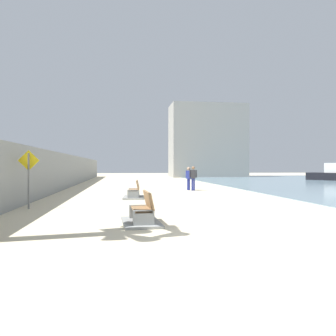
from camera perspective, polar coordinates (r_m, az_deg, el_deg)
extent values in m
plane|color=beige|center=(26.42, -1.52, -3.49)|extent=(120.00, 120.00, 0.00)
cube|color=gray|center=(26.65, -17.78, -0.56)|extent=(0.80, 64.00, 2.71)
cube|color=gray|center=(9.83, -4.10, -8.48)|extent=(0.61, 0.23, 0.50)
cube|color=gray|center=(11.21, -4.95, -7.40)|extent=(0.61, 0.23, 0.50)
cube|color=#997047|center=(10.49, -4.55, -6.81)|extent=(0.59, 1.63, 0.06)
cube|color=#997047|center=(10.49, -3.30, -5.27)|extent=(0.26, 1.61, 0.50)
cube|color=gray|center=(10.55, -4.55, -9.02)|extent=(1.22, 2.16, 0.08)
cube|color=gray|center=(18.21, -5.85, -4.43)|extent=(0.61, 0.24, 0.50)
cube|color=gray|center=(19.60, -5.70, -4.09)|extent=(0.61, 0.24, 0.50)
cube|color=#997047|center=(18.89, -5.77, -3.64)|extent=(0.60, 1.63, 0.06)
cube|color=#997047|center=(18.86, -5.07, -2.80)|extent=(0.27, 1.61, 0.50)
cube|color=gray|center=(18.92, -5.77, -4.88)|extent=(1.23, 2.17, 0.08)
cylinder|color=navy|center=(24.57, 4.08, -2.76)|extent=(0.12, 0.12, 0.87)
cylinder|color=navy|center=(24.57, 4.38, -2.77)|extent=(0.12, 0.12, 0.87)
cube|color=#333338|center=(24.54, 4.23, -1.03)|extent=(0.36, 0.26, 0.62)
sphere|color=#936B4C|center=(24.53, 4.23, 0.03)|extent=(0.24, 0.24, 0.24)
cylinder|color=#333338|center=(24.55, 3.72, -0.96)|extent=(0.09, 0.09, 0.55)
cylinder|color=#333338|center=(24.53, 4.74, -0.96)|extent=(0.09, 0.09, 0.55)
cylinder|color=navy|center=(24.95, 3.34, -2.76)|extent=(0.12, 0.12, 0.84)
cylinder|color=navy|center=(24.87, 3.56, -2.77)|extent=(0.12, 0.12, 0.84)
cube|color=navy|center=(24.88, 3.45, -1.12)|extent=(0.34, 0.36, 0.59)
sphere|color=tan|center=(24.88, 3.45, -0.11)|extent=(0.23, 0.23, 0.23)
cylinder|color=navy|center=(25.03, 3.08, -1.04)|extent=(0.09, 0.09, 0.53)
cylinder|color=navy|center=(24.73, 3.83, -1.06)|extent=(0.09, 0.09, 0.53)
cube|color=black|center=(46.32, 25.42, -1.28)|extent=(4.55, 5.54, 0.91)
cube|color=white|center=(45.97, 26.29, 0.02)|extent=(2.49, 2.74, 1.19)
cylinder|color=slate|center=(15.09, -22.23, -2.03)|extent=(0.08, 0.08, 2.28)
cube|color=yellow|center=(15.08, -22.24, 1.17)|extent=(0.85, 0.03, 0.85)
cube|color=#9E9E99|center=(56.04, 6.57, 4.47)|extent=(12.00, 6.00, 11.65)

